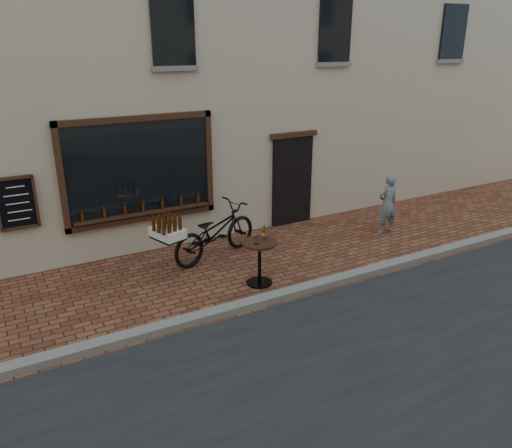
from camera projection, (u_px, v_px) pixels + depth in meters
ground at (306, 297)px, 9.05m from camera, size 90.00×90.00×0.00m
kerb at (300, 290)px, 9.19m from camera, size 90.00×0.25×0.12m
shop_building at (168, 15)px, 12.65m from camera, size 28.00×6.20×10.00m
cargo_bicycle at (213, 232)px, 10.50m from camera, size 2.63×1.45×1.24m
bistro_table at (260, 254)px, 9.36m from camera, size 0.67×0.67×1.15m
pedestrian at (388, 204)px, 11.88m from camera, size 0.55×0.38×1.45m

